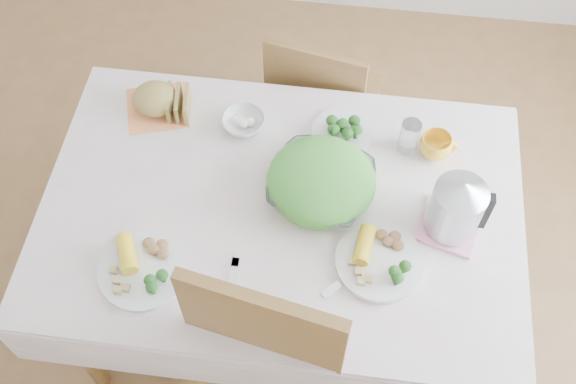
# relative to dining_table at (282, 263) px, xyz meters

# --- Properties ---
(floor) EXTENTS (3.60, 3.60, 0.00)m
(floor) POSITION_rel_dining_table_xyz_m (0.00, 0.00, -0.38)
(floor) COLOR brown
(floor) RESTS_ON ground
(dining_table) EXTENTS (1.40, 0.90, 0.75)m
(dining_table) POSITION_rel_dining_table_xyz_m (0.00, 0.00, 0.00)
(dining_table) COLOR brown
(dining_table) RESTS_ON floor
(tablecloth) EXTENTS (1.50, 1.00, 0.01)m
(tablecloth) POSITION_rel_dining_table_xyz_m (0.00, 0.00, 0.38)
(tablecloth) COLOR silver
(tablecloth) RESTS_ON dining_table
(chair_far) EXTENTS (0.47, 0.47, 0.88)m
(chair_far) POSITION_rel_dining_table_xyz_m (0.08, 0.73, 0.09)
(chair_far) COLOR brown
(chair_far) RESTS_ON floor
(salad_bowl) EXTENTS (0.38, 0.38, 0.08)m
(salad_bowl) POSITION_rel_dining_table_xyz_m (0.12, 0.07, 0.43)
(salad_bowl) COLOR white
(salad_bowl) RESTS_ON tablecloth
(dinner_plate_left) EXTENTS (0.28, 0.28, 0.02)m
(dinner_plate_left) POSITION_rel_dining_table_xyz_m (-0.37, -0.27, 0.40)
(dinner_plate_left) COLOR white
(dinner_plate_left) RESTS_ON tablecloth
(dinner_plate_right) EXTENTS (0.36, 0.36, 0.02)m
(dinner_plate_right) POSITION_rel_dining_table_xyz_m (0.31, -0.16, 0.40)
(dinner_plate_right) COLOR white
(dinner_plate_right) RESTS_ON tablecloth
(broccoli_plate) EXTENTS (0.25, 0.25, 0.02)m
(broccoli_plate) POSITION_rel_dining_table_xyz_m (0.16, 0.31, 0.40)
(broccoli_plate) COLOR beige
(broccoli_plate) RESTS_ON tablecloth
(napkin) EXTENTS (0.26, 0.26, 0.00)m
(napkin) POSITION_rel_dining_table_xyz_m (-0.47, 0.34, 0.39)
(napkin) COLOR #ED8548
(napkin) RESTS_ON tablecloth
(bread_loaf) EXTENTS (0.18, 0.18, 0.09)m
(bread_loaf) POSITION_rel_dining_table_xyz_m (-0.47, 0.34, 0.45)
(bread_loaf) COLOR olive
(bread_loaf) RESTS_ON napkin
(fruit_bowl) EXTENTS (0.19, 0.19, 0.04)m
(fruit_bowl) POSITION_rel_dining_table_xyz_m (-0.17, 0.30, 0.41)
(fruit_bowl) COLOR white
(fruit_bowl) RESTS_ON tablecloth
(yellow_mug) EXTENTS (0.13, 0.13, 0.08)m
(yellow_mug) POSITION_rel_dining_table_xyz_m (0.47, 0.27, 0.43)
(yellow_mug) COLOR yellow
(yellow_mug) RESTS_ON tablecloth
(glass_tumbler) EXTENTS (0.08, 0.08, 0.12)m
(glass_tumbler) POSITION_rel_dining_table_xyz_m (0.38, 0.28, 0.45)
(glass_tumbler) COLOR white
(glass_tumbler) RESTS_ON tablecloth
(pink_tray) EXTENTS (0.22, 0.22, 0.01)m
(pink_tray) POSITION_rel_dining_table_xyz_m (0.52, -0.01, 0.40)
(pink_tray) COLOR pink
(pink_tray) RESTS_ON tablecloth
(electric_kettle) EXTENTS (0.16, 0.16, 0.22)m
(electric_kettle) POSITION_rel_dining_table_xyz_m (0.52, -0.01, 0.51)
(electric_kettle) COLOR #B2B5BA
(electric_kettle) RESTS_ON pink_tray
(fork_left) EXTENTS (0.02, 0.19, 0.00)m
(fork_left) POSITION_rel_dining_table_xyz_m (-0.11, -0.29, 0.39)
(fork_left) COLOR silver
(fork_left) RESTS_ON tablecloth
(fork_right) EXTENTS (0.16, 0.16, 0.00)m
(fork_right) POSITION_rel_dining_table_xyz_m (0.23, -0.21, 0.39)
(fork_right) COLOR silver
(fork_right) RESTS_ON tablecloth
(knife) EXTENTS (0.18, 0.03, 0.00)m
(knife) POSITION_rel_dining_table_xyz_m (-0.04, -0.32, 0.39)
(knife) COLOR silver
(knife) RESTS_ON tablecloth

